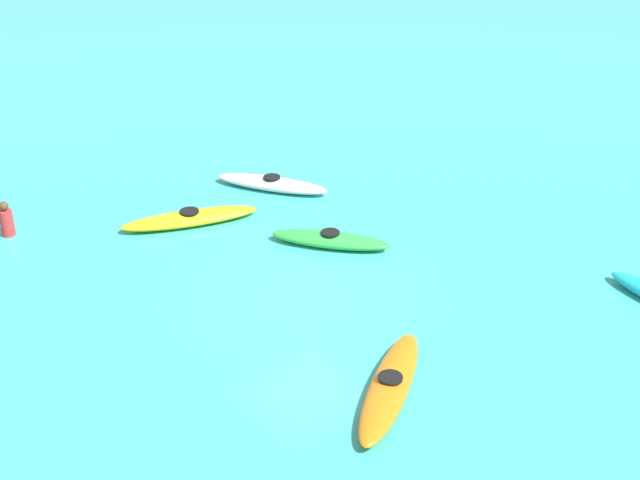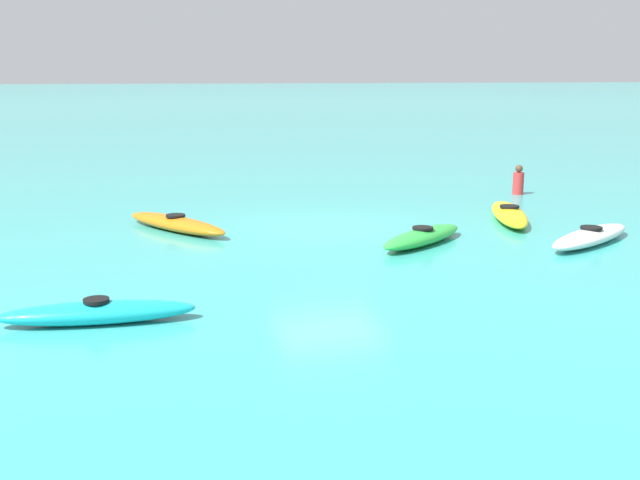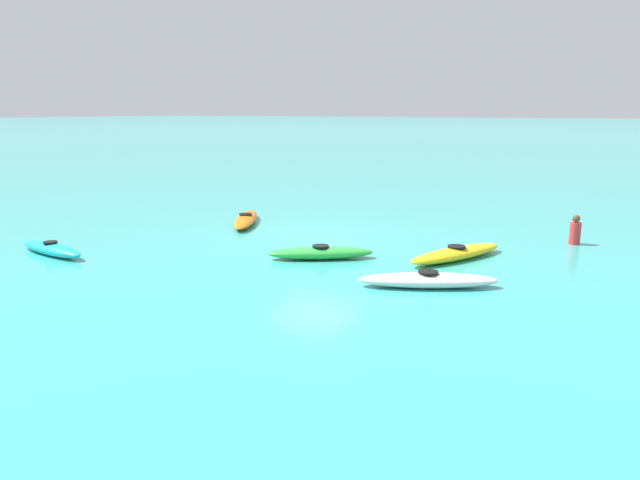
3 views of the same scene
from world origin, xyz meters
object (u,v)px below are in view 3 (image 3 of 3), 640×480
kayak_green (321,253)px  kayak_yellow (456,253)px  kayak_orange (246,219)px  kayak_cyan (51,249)px  person_near_shore (575,231)px  kayak_white (428,280)px

kayak_green → kayak_yellow: size_ratio=0.79×
kayak_orange → kayak_green: same height
kayak_cyan → person_near_shore: bearing=-143.4°
kayak_cyan → kayak_white: 10.29m
kayak_green → person_near_shore: person_near_shore is taller
kayak_orange → kayak_white: same height
kayak_green → person_near_shore: (-5.47, -5.46, 0.22)m
kayak_yellow → kayak_cyan: bearing=28.9°
kayak_green → kayak_yellow: (-3.10, -1.85, -0.00)m
kayak_orange → kayak_yellow: size_ratio=0.96×
kayak_white → kayak_orange: bearing=-24.9°
kayak_cyan → person_near_shore: size_ratio=3.20×
kayak_orange → kayak_white: size_ratio=1.06×
kayak_cyan → kayak_white: bearing=-165.8°
kayak_cyan → kayak_orange: bearing=-105.1°
kayak_yellow → person_near_shore: person_near_shore is taller
kayak_cyan → kayak_orange: same height
kayak_orange → person_near_shore: (-10.31, -2.58, 0.22)m
kayak_orange → kayak_yellow: 8.01m
kayak_orange → kayak_yellow: bearing=172.6°
kayak_orange → kayak_white: 9.10m
kayak_cyan → kayak_yellow: same height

